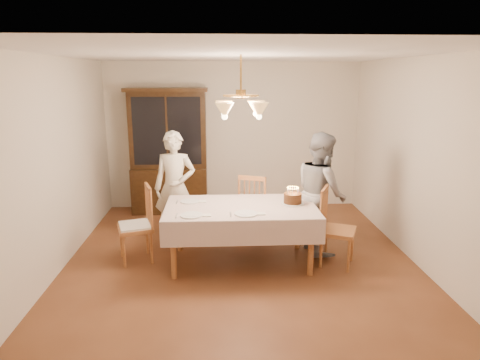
{
  "coord_description": "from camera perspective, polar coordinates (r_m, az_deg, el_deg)",
  "views": [
    {
      "loc": [
        -0.28,
        -5.15,
        2.36
      ],
      "look_at": [
        0.0,
        0.2,
        1.05
      ],
      "focal_mm": 32.0,
      "sensor_mm": 36.0,
      "label": 1
    }
  ],
  "objects": [
    {
      "name": "place_setting_far_left",
      "position": [
        5.61,
        -6.59,
        -2.85
      ],
      "size": [
        0.39,
        0.24,
        0.02
      ],
      "color": "white",
      "rests_on": "dining_table"
    },
    {
      "name": "room_shell",
      "position": [
        5.21,
        0.12,
        5.16
      ],
      "size": [
        5.0,
        5.0,
        5.0
      ],
      "color": "white",
      "rests_on": "ground"
    },
    {
      "name": "chair_far_side",
      "position": [
        6.26,
        2.09,
        -4.1
      ],
      "size": [
        0.57,
        0.56,
        1.0
      ],
      "color": "brown",
      "rests_on": "ground"
    },
    {
      "name": "elderly_woman",
      "position": [
        6.14,
        -8.66,
        -1.05
      ],
      "size": [
        0.63,
        0.45,
        1.62
      ],
      "primitive_type": "imported",
      "rotation": [
        0.0,
        0.0,
        -0.11
      ],
      "color": "beige",
      "rests_on": "ground"
    },
    {
      "name": "place_setting_near_left",
      "position": [
        5.07,
        -6.34,
        -4.69
      ],
      "size": [
        0.41,
        0.27,
        0.02
      ],
      "color": "white",
      "rests_on": "dining_table"
    },
    {
      "name": "chair_right_end",
      "position": [
        5.58,
        12.78,
        -6.72
      ],
      "size": [
        0.56,
        0.57,
        1.0
      ],
      "color": "brown",
      "rests_on": "ground"
    },
    {
      "name": "birthday_cake",
      "position": [
        5.52,
        7.03,
        -2.5
      ],
      "size": [
        0.3,
        0.3,
        0.22
      ],
      "color": "white",
      "rests_on": "dining_table"
    },
    {
      "name": "place_setting_near_right",
      "position": [
        5.09,
        0.93,
        -4.51
      ],
      "size": [
        0.42,
        0.27,
        0.02
      ],
      "color": "white",
      "rests_on": "dining_table"
    },
    {
      "name": "adult_in_grey",
      "position": [
        5.9,
        10.75,
        -1.64
      ],
      "size": [
        0.73,
        0.88,
        1.64
      ],
      "primitive_type": "imported",
      "rotation": [
        0.0,
        0.0,
        1.71
      ],
      "color": "slate",
      "rests_on": "ground"
    },
    {
      "name": "chair_left_end",
      "position": [
        5.71,
        -13.72,
        -6.17
      ],
      "size": [
        0.53,
        0.55,
        1.0
      ],
      "color": "brown",
      "rests_on": "ground"
    },
    {
      "name": "china_hutch",
      "position": [
        7.57,
        -9.45,
        3.52
      ],
      "size": [
        1.38,
        0.54,
        2.16
      ],
      "color": "black",
      "rests_on": "ground"
    },
    {
      "name": "dining_table",
      "position": [
        5.42,
        0.11,
        -4.27
      ],
      "size": [
        1.9,
        1.1,
        0.76
      ],
      "color": "brown",
      "rests_on": "ground"
    },
    {
      "name": "ground",
      "position": [
        5.67,
        0.11,
        -10.85
      ],
      "size": [
        5.0,
        5.0,
        0.0
      ],
      "primitive_type": "plane",
      "color": "#592F19",
      "rests_on": "ground"
    },
    {
      "name": "chandelier",
      "position": [
        5.17,
        0.12,
        9.49
      ],
      "size": [
        0.62,
        0.62,
        0.73
      ],
      "color": "#BF8C3F",
      "rests_on": "ground"
    }
  ]
}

